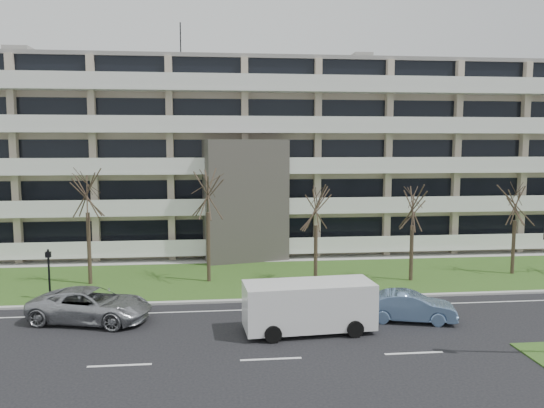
{
  "coord_description": "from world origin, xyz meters",
  "views": [
    {
      "loc": [
        -2.09,
        -20.51,
        8.68
      ],
      "look_at": [
        1.08,
        10.0,
        5.2
      ],
      "focal_mm": 35.0,
      "sensor_mm": 36.0,
      "label": 1
    }
  ],
  "objects": [
    {
      "name": "ground",
      "position": [
        0.0,
        0.0,
        0.0
      ],
      "size": [
        160.0,
        160.0,
        0.0
      ],
      "primitive_type": "plane",
      "color": "black",
      "rests_on": "ground"
    },
    {
      "name": "grass_verge",
      "position": [
        0.0,
        13.0,
        0.03
      ],
      "size": [
        90.0,
        10.0,
        0.06
      ],
      "primitive_type": "cube",
      "color": "#35551C",
      "rests_on": "ground"
    },
    {
      "name": "curb",
      "position": [
        0.0,
        8.0,
        0.06
      ],
      "size": [
        90.0,
        0.35,
        0.12
      ],
      "primitive_type": "cube",
      "color": "#B2B2AD",
      "rests_on": "ground"
    },
    {
      "name": "sidewalk",
      "position": [
        0.0,
        18.5,
        0.04
      ],
      "size": [
        90.0,
        2.0,
        0.08
      ],
      "primitive_type": "cube",
      "color": "#B2B2AD",
      "rests_on": "ground"
    },
    {
      "name": "lane_edge_line",
      "position": [
        0.0,
        6.5,
        0.01
      ],
      "size": [
        90.0,
        0.12,
        0.01
      ],
      "primitive_type": "cube",
      "color": "white",
      "rests_on": "ground"
    },
    {
      "name": "apartment_building",
      "position": [
        -0.01,
        25.32,
        7.61
      ],
      "size": [
        60.5,
        15.1,
        18.75
      ],
      "color": "#B3A68B",
      "rests_on": "ground"
    },
    {
      "name": "silver_pickup",
      "position": [
        -8.32,
        5.51,
        0.82
      ],
      "size": [
        6.38,
        4.11,
        1.64
      ],
      "primitive_type": "imported",
      "rotation": [
        0.0,
        0.0,
        1.32
      ],
      "color": "#A6A8AD",
      "rests_on": "ground"
    },
    {
      "name": "blue_sedan",
      "position": [
        7.26,
        3.96,
        0.73
      ],
      "size": [
        4.66,
        2.58,
        1.46
      ],
      "primitive_type": "imported",
      "rotation": [
        0.0,
        0.0,
        1.32
      ],
      "color": "#6D8FBD",
      "rests_on": "ground"
    },
    {
      "name": "white_van",
      "position": [
        2.15,
        3.03,
        1.39
      ],
      "size": [
        6.14,
        2.81,
        2.32
      ],
      "rotation": [
        0.0,
        0.0,
        0.07
      ],
      "color": "white",
      "rests_on": "ground"
    },
    {
      "name": "pedestrian_signal",
      "position": [
        -11.42,
        9.33,
        1.85
      ],
      "size": [
        0.29,
        0.24,
        2.9
      ],
      "rotation": [
        0.0,
        0.0,
        -0.1
      ],
      "color": "black",
      "rests_on": "ground"
    },
    {
      "name": "tree_2",
      "position": [
        -9.99,
        12.57,
        6.26
      ],
      "size": [
        4.02,
        4.02,
        8.05
      ],
      "color": "#382B21",
      "rests_on": "ground"
    },
    {
      "name": "tree_3",
      "position": [
        -2.68,
        12.46,
        6.16
      ],
      "size": [
        3.96,
        3.96,
        7.92
      ],
      "color": "#382B21",
      "rests_on": "ground"
    },
    {
      "name": "tree_4",
      "position": [
        4.03,
        11.79,
        5.01
      ],
      "size": [
        3.23,
        3.23,
        6.46
      ],
      "color": "#382B21",
      "rests_on": "ground"
    },
    {
      "name": "tree_5",
      "position": [
        10.1,
        11.36,
        4.96
      ],
      "size": [
        3.19,
        3.19,
        6.39
      ],
      "color": "#382B21",
      "rests_on": "ground"
    },
    {
      "name": "tree_6",
      "position": [
        17.51,
        12.37,
        5.03
      ],
      "size": [
        3.24,
        3.24,
        6.48
      ],
      "color": "#382B21",
      "rests_on": "ground"
    }
  ]
}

